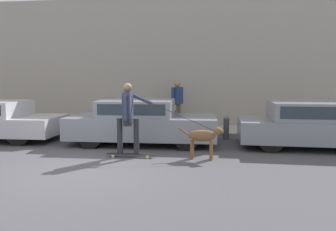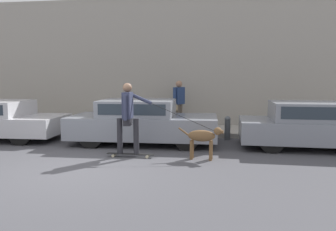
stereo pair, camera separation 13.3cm
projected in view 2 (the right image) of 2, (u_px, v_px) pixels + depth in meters
ground_plane at (76, 169)px, 6.70m from camera, size 36.00×36.00×0.00m
back_wall at (140, 64)px, 12.28m from camera, size 32.00×0.30×4.75m
sidewalk_curb at (134, 129)px, 11.45m from camera, size 30.00×1.88×0.15m
parked_car_1 at (142, 122)px, 9.24m from camera, size 4.14×1.90×1.24m
parked_car_2 at (315, 126)px, 8.58m from camera, size 3.98×1.82×1.22m
dog at (203, 137)px, 7.42m from camera, size 1.03×0.32×0.75m
skateboarder at (128, 115)px, 7.58m from camera, size 2.58×0.53×1.74m
pedestrian_with_bag at (179, 101)px, 11.36m from camera, size 0.44×0.67×1.61m
fire_hydrant at (227, 127)px, 9.79m from camera, size 0.18×0.18×0.72m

